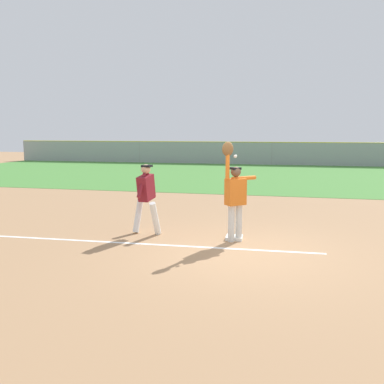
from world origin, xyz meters
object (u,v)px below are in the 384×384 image
first_base (234,238)px  fielder (235,193)px  parked_car_black (276,154)px  parked_car_white (219,154)px  parked_car_green (348,155)px  runner (146,194)px  baseball (235,156)px

first_base → fielder: 1.09m
parked_car_black → first_base: bearing=-90.7°
parked_car_black → fielder: bearing=-90.6°
first_base → parked_car_white: parked_car_white is taller
fielder → parked_car_green: (6.09, 24.67, -0.45)m
fielder → parked_car_green: size_ratio=0.50×
runner → parked_car_black: 24.90m
parked_car_black → baseball: bearing=-90.7°
baseball → parked_car_green: baseball is taller
parked_car_black → parked_car_green: 5.51m
parked_car_green → fielder: bearing=-108.5°
first_base → parked_car_white: bearing=99.6°
fielder → parked_car_black: (0.58, 24.95, -0.45)m
parked_car_white → runner: bearing=-79.0°
runner → parked_car_white: runner is taller
fielder → runner: bearing=45.7°
first_base → fielder: (0.01, -0.16, 1.08)m
parked_car_black → parked_car_green: (5.51, -0.28, 0.00)m
baseball → parked_car_green: 25.42m
baseball → fielder: bearing=-83.0°
parked_car_black → parked_car_white: bearing=-168.5°
baseball → parked_car_black: size_ratio=0.02×
baseball → parked_car_white: size_ratio=0.02×
fielder → parked_car_black: size_ratio=0.52×
first_base → fielder: fielder is taller
runner → fielder: bearing=4.1°
fielder → baseball: size_ratio=30.81×
fielder → parked_car_green: fielder is taller
baseball → parked_car_green: (6.09, 24.65, -1.28)m
runner → parked_car_black: bearing=93.2°
parked_car_white → parked_car_green: 10.17m
runner → parked_car_white: size_ratio=0.38×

